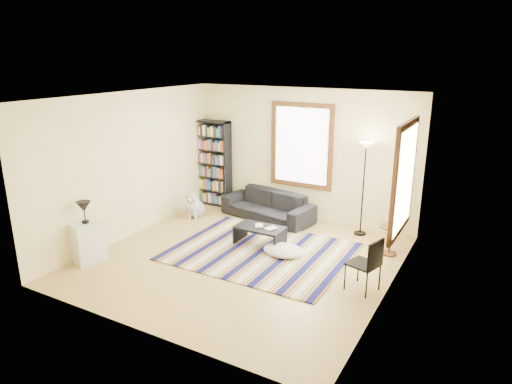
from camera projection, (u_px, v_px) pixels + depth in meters
The scene contains 21 objects.
floor at pixel (242, 262), 8.03m from camera, with size 5.00×5.00×0.10m, color tan.
ceiling at pixel (241, 94), 7.18m from camera, with size 5.00×5.00×0.10m, color white.
wall_back at pixel (303, 154), 9.73m from camera, with size 5.00×0.10×2.80m, color beige.
wall_front at pixel (132, 233), 5.47m from camera, with size 5.00×0.10×2.80m, color beige.
wall_left at pixel (128, 165), 8.79m from camera, with size 0.10×5.00×2.80m, color beige.
wall_right at pixel (397, 206), 6.42m from camera, with size 0.10×5.00×2.80m, color beige.
window_back at pixel (301, 146), 9.61m from camera, with size 1.20×0.06×1.60m, color white.
window_right at pixel (404, 179), 7.06m from camera, with size 0.06×1.20×1.60m, color white.
rug at pixel (261, 251), 8.30m from camera, with size 3.11×2.48×0.02m, color #0B0D39.
sofa at pixel (268, 205), 9.90m from camera, with size 2.05×0.80×0.60m, color black.
bookshelf at pixel (212, 163), 10.68m from camera, with size 0.90×0.30×2.00m, color black.
coffee_table at pixel (260, 236), 8.56m from camera, with size 0.90×0.50×0.36m, color black.
book_a at pixel (255, 225), 8.55m from camera, with size 0.19×0.14×0.02m, color beige.
book_b at pixel (268, 227), 8.48m from camera, with size 0.16×0.22×0.02m, color beige.
floor_cushion at pixel (283, 250), 8.14m from camera, with size 0.75×0.56×0.19m, color beige.
floor_lamp at pixel (363, 189), 8.85m from camera, with size 0.30×0.30×1.86m, color black, non-canonical shape.
side_table at pixel (390, 240), 8.14m from camera, with size 0.40×0.40×0.54m, color #4A2A12.
folding_chair at pixel (363, 264), 6.85m from camera, with size 0.42×0.40×0.86m, color black.
white_cabinet at pixel (88, 242), 7.86m from camera, with size 0.38×0.50×0.70m, color silver.
table_lamp at pixel (84, 212), 7.70m from camera, with size 0.24×0.24×0.38m, color black, non-canonical shape.
dog at pixel (195, 204), 10.02m from camera, with size 0.43×0.60×0.60m, color silver, non-canonical shape.
Camera 1 is at (3.78, -6.28, 3.46)m, focal length 32.00 mm.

